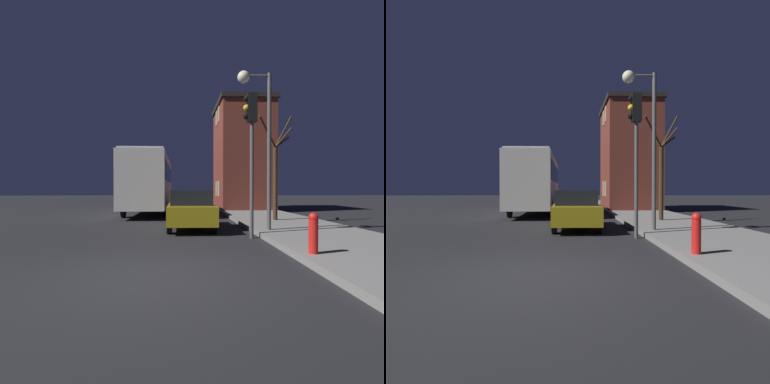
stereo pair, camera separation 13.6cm
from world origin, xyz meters
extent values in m
plane|color=black|center=(0.00, 0.00, 0.00)|extent=(120.00, 120.00, 0.00)
cube|color=brown|center=(5.11, 16.36, 3.81)|extent=(3.58, 5.49, 7.31)
cube|color=black|center=(5.11, 16.36, 7.62)|extent=(3.82, 5.73, 0.30)
cube|color=beige|center=(3.30, 15.73, 1.56)|extent=(0.03, 0.70, 1.10)
cube|color=beige|center=(3.30, 16.98, 1.56)|extent=(0.03, 0.70, 1.10)
cube|color=beige|center=(3.30, 15.73, 6.87)|extent=(0.03, 0.70, 1.10)
cube|color=beige|center=(3.30, 16.98, 6.87)|extent=(0.03, 0.70, 1.10)
cylinder|color=#4C4C4C|center=(3.63, 4.77, 2.87)|extent=(0.14, 0.14, 5.41)
cylinder|color=#4C4C4C|center=(3.18, 4.77, 5.48)|extent=(0.90, 0.09, 0.09)
sphere|color=#F4EAC6|center=(2.73, 4.77, 5.43)|extent=(0.43, 0.43, 0.43)
cylinder|color=#4C4C4C|center=(2.83, 3.97, 1.85)|extent=(0.12, 0.12, 3.71)
cube|color=black|center=(2.83, 3.97, 4.16)|extent=(0.30, 0.24, 0.90)
sphere|color=black|center=(2.65, 3.97, 4.43)|extent=(0.20, 0.20, 0.20)
sphere|color=yellow|center=(2.65, 3.97, 4.16)|extent=(0.20, 0.20, 0.20)
sphere|color=black|center=(2.65, 3.97, 3.89)|extent=(0.20, 0.20, 0.20)
cylinder|color=#382819|center=(4.86, 7.90, 1.81)|extent=(0.20, 0.20, 3.29)
cylinder|color=#382819|center=(4.89, 8.41, 3.75)|extent=(0.16, 1.09, 0.69)
cylinder|color=#382819|center=(4.39, 7.47, 4.05)|extent=(1.05, 0.95, 1.26)
cylinder|color=#382819|center=(5.22, 8.03, 3.70)|extent=(0.79, 0.37, 0.57)
cylinder|color=#382819|center=(5.29, 8.06, 4.19)|extent=(0.95, 0.44, 1.52)
cylinder|color=#382819|center=(5.20, 7.80, 3.87)|extent=(0.75, 0.29, 0.89)
cube|color=beige|center=(-1.40, 14.60, 2.01)|extent=(2.42, 11.41, 3.05)
cube|color=black|center=(-1.40, 14.60, 2.56)|extent=(2.44, 10.50, 1.10)
cube|color=#B2B2B2|center=(-1.40, 14.60, 3.59)|extent=(2.30, 10.84, 0.12)
cylinder|color=black|center=(-0.28, 18.31, 0.48)|extent=(0.18, 0.96, 0.96)
cylinder|color=black|center=(-2.52, 18.31, 0.48)|extent=(0.18, 0.96, 0.96)
cylinder|color=black|center=(-0.28, 10.89, 0.48)|extent=(0.18, 0.96, 0.96)
cylinder|color=black|center=(-2.52, 10.89, 0.48)|extent=(0.18, 0.96, 0.96)
cube|color=olive|center=(0.96, 6.26, 0.63)|extent=(1.74, 3.88, 0.67)
cube|color=black|center=(0.96, 6.06, 1.25)|extent=(1.53, 2.02, 0.56)
cylinder|color=black|center=(1.74, 7.52, 0.30)|extent=(0.18, 0.59, 0.59)
cylinder|color=black|center=(0.18, 7.52, 0.30)|extent=(0.18, 0.59, 0.59)
cylinder|color=black|center=(1.74, 5.00, 0.30)|extent=(0.18, 0.59, 0.59)
cylinder|color=black|center=(0.18, 5.00, 0.30)|extent=(0.18, 0.59, 0.59)
cube|color=navy|center=(1.38, 13.89, 0.57)|extent=(1.73, 4.25, 0.57)
cube|color=black|center=(1.38, 13.68, 1.13)|extent=(1.52, 2.21, 0.57)
cylinder|color=black|center=(2.15, 15.27, 0.28)|extent=(0.18, 0.57, 0.57)
cylinder|color=black|center=(0.61, 15.27, 0.28)|extent=(0.18, 0.57, 0.57)
cylinder|color=black|center=(2.15, 12.51, 0.28)|extent=(0.18, 0.57, 0.57)
cylinder|color=black|center=(0.61, 12.51, 0.28)|extent=(0.18, 0.57, 0.57)
cylinder|color=red|center=(3.47, 0.97, 0.54)|extent=(0.20, 0.20, 0.75)
sphere|color=red|center=(3.47, 0.97, 0.96)|extent=(0.21, 0.21, 0.21)
camera|label=1|loc=(0.53, -5.48, 1.61)|focal=28.00mm
camera|label=2|loc=(0.66, -5.48, 1.61)|focal=28.00mm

